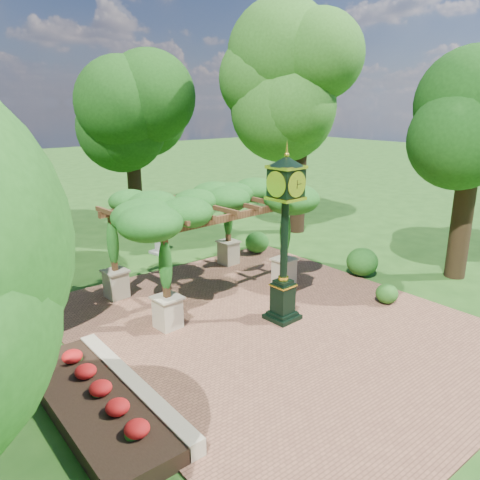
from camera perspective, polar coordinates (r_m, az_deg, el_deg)
ground at (r=12.90m, az=7.17°, el=-11.90°), size 120.00×120.00×0.00m
brick_plaza at (r=13.51m, az=4.08°, el=-10.32°), size 10.00×12.00×0.04m
border_wall at (r=10.80m, az=-12.94°, el=-17.11°), size 0.35×5.00×0.40m
flower_bed at (r=10.53m, az=-17.55°, el=-18.58°), size 1.50×5.00×0.36m
pedestal_clock at (r=12.89m, az=5.49°, el=1.88°), size 1.00×1.00×4.80m
pergola at (r=14.99m, az=-4.72°, el=4.07°), size 5.83×3.89×3.53m
sundial at (r=19.86m, az=-9.94°, el=-0.27°), size 0.68×0.68×1.07m
shrub_front at (r=15.41m, az=17.47°, el=-6.25°), size 0.79×0.79×0.62m
shrub_mid at (r=17.52m, az=14.68°, el=-2.58°), size 1.45×1.45×1.02m
shrub_back at (r=19.53m, az=2.09°, el=-0.28°), size 1.03×1.03×0.89m
tree_north at (r=24.40m, az=-13.25°, el=14.96°), size 4.21×4.21×8.25m
tree_east_far at (r=22.39m, az=7.53°, el=17.58°), size 4.81×4.81×9.60m
tree_east_near at (r=17.80m, az=26.91°, el=13.90°), size 3.96×3.96×8.53m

